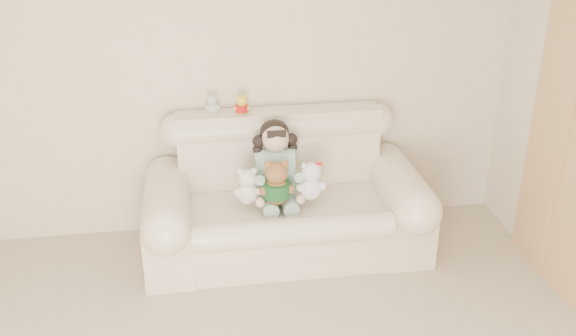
{
  "coord_description": "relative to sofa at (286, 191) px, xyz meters",
  "views": [
    {
      "loc": [
        -0.25,
        -2.28,
        2.68
      ],
      "look_at": [
        0.4,
        1.9,
        0.75
      ],
      "focal_mm": 40.51,
      "sensor_mm": 36.0,
      "label": 1
    }
  ],
  "objects": [
    {
      "name": "sofa",
      "position": [
        0.0,
        0.0,
        0.0
      ],
      "size": [
        2.1,
        0.95,
        1.03
      ],
      "primitive_type": null,
      "color": "#F6E9C6",
      "rests_on": "floor"
    },
    {
      "name": "white_cat",
      "position": [
        0.17,
        -0.12,
        0.16
      ],
      "size": [
        0.28,
        0.25,
        0.35
      ],
      "primitive_type": null,
      "rotation": [
        0.0,
        0.0,
        0.43
      ],
      "color": "white",
      "rests_on": "sofa"
    },
    {
      "name": "grey_mini_plush",
      "position": [
        -0.5,
        0.39,
        0.59
      ],
      "size": [
        0.13,
        0.11,
        0.19
      ],
      "primitive_type": null,
      "rotation": [
        0.0,
        0.0,
        -0.17
      ],
      "color": "silver",
      "rests_on": "sofa"
    },
    {
      "name": "seated_child",
      "position": [
        -0.07,
        0.08,
        0.22
      ],
      "size": [
        0.44,
        0.51,
        0.63
      ],
      "primitive_type": null,
      "rotation": [
        0.0,
        0.0,
        -0.15
      ],
      "color": "#2D794E",
      "rests_on": "sofa"
    },
    {
      "name": "door_panel",
      "position": [
        1.82,
        -0.6,
        0.54
      ],
      "size": [
        0.06,
        0.9,
        2.1
      ],
      "primitive_type": "cube",
      "color": "tan",
      "rests_on": "floor"
    },
    {
      "name": "cream_teddy",
      "position": [
        -0.3,
        -0.11,
        0.15
      ],
      "size": [
        0.24,
        0.21,
        0.32
      ],
      "primitive_type": null,
      "rotation": [
        0.0,
        0.0,
        0.28
      ],
      "color": "white",
      "rests_on": "sofa"
    },
    {
      "name": "wall_back",
      "position": [
        -0.4,
        0.5,
        0.78
      ],
      "size": [
        4.5,
        0.0,
        4.5
      ],
      "primitive_type": "plane",
      "rotation": [
        1.57,
        0.0,
        0.0
      ],
      "color": "beige",
      "rests_on": "ground"
    },
    {
      "name": "brown_teddy",
      "position": [
        -0.09,
        -0.15,
        0.18
      ],
      "size": [
        0.31,
        0.27,
        0.4
      ],
      "primitive_type": null,
      "rotation": [
        0.0,
        0.0,
        -0.38
      ],
      "color": "brown",
      "rests_on": "sofa"
    },
    {
      "name": "yellow_mini_bear",
      "position": [
        -0.28,
        0.35,
        0.59
      ],
      "size": [
        0.13,
        0.11,
        0.19
      ],
      "primitive_type": null,
      "rotation": [
        0.0,
        0.0,
        0.17
      ],
      "color": "#FFF535",
      "rests_on": "sofa"
    }
  ]
}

